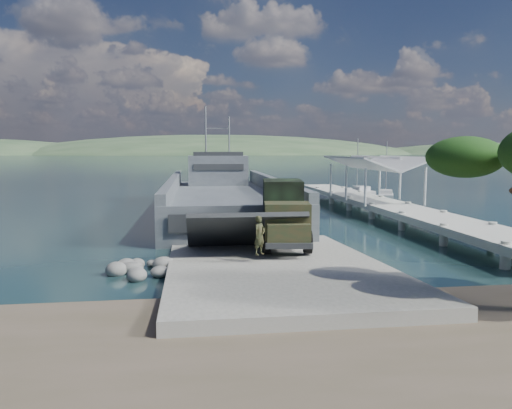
% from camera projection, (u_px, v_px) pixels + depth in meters
% --- Properties ---
extents(ground, '(1400.00, 1400.00, 0.00)m').
position_uv_depth(ground, '(270.00, 267.00, 24.99)').
color(ground, '#173637').
rests_on(ground, ground).
extents(boat_ramp, '(10.00, 18.00, 0.50)m').
position_uv_depth(boat_ramp, '(274.00, 267.00, 23.98)').
color(boat_ramp, gray).
rests_on(boat_ramp, ground).
extents(shoreline_rocks, '(3.20, 5.60, 0.90)m').
position_uv_depth(shoreline_rocks, '(145.00, 268.00, 24.64)').
color(shoreline_rocks, '#61615E').
rests_on(shoreline_rocks, ground).
extents(distant_headlands, '(1000.00, 240.00, 48.00)m').
position_uv_depth(distant_headlands, '(234.00, 154.00, 583.18)').
color(distant_headlands, '#2D492D').
rests_on(distant_headlands, ground).
extents(pier, '(6.40, 44.00, 6.10)m').
position_uv_depth(pier, '(378.00, 197.00, 45.05)').
color(pier, '#B8BAAE').
rests_on(pier, ground).
extents(landing_craft, '(10.37, 38.95, 11.52)m').
position_uv_depth(landing_craft, '(223.00, 203.00, 45.90)').
color(landing_craft, '#484F55').
rests_on(landing_craft, ground).
extents(military_truck, '(3.32, 7.91, 3.56)m').
position_uv_depth(military_truck, '(284.00, 213.00, 28.28)').
color(military_truck, black).
rests_on(military_truck, boat_ramp).
extents(soldier, '(0.80, 0.78, 1.85)m').
position_uv_depth(soldier, '(260.00, 243.00, 23.60)').
color(soldier, '#21331C').
rests_on(soldier, boat_ramp).
extents(sailboat_near, '(3.69, 5.97, 7.01)m').
position_uv_depth(sailboat_near, '(385.00, 196.00, 58.72)').
color(sailboat_near, silver).
rests_on(sailboat_near, ground).
extents(sailboat_far, '(2.90, 6.33, 7.44)m').
position_uv_depth(sailboat_far, '(357.00, 193.00, 63.37)').
color(sailboat_far, silver).
rests_on(sailboat_far, ground).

